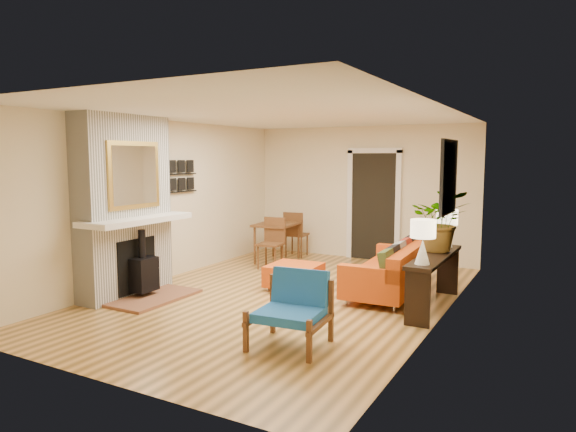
% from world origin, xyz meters
% --- Properties ---
extents(room_shell, '(6.50, 6.50, 6.50)m').
position_xyz_m(room_shell, '(0.60, 2.63, 1.24)').
color(room_shell, tan).
rests_on(room_shell, ground).
extents(fireplace, '(1.09, 1.68, 2.60)m').
position_xyz_m(fireplace, '(-2.00, -1.00, 1.24)').
color(fireplace, white).
rests_on(fireplace, ground).
extents(sofa, '(0.93, 2.02, 0.78)m').
position_xyz_m(sofa, '(1.36, 0.93, 0.34)').
color(sofa, silver).
rests_on(sofa, ground).
extents(ottoman, '(0.78, 0.78, 0.37)m').
position_xyz_m(ottoman, '(-0.04, 0.47, 0.22)').
color(ottoman, silver).
rests_on(ottoman, ground).
extents(blue_chair, '(0.81, 0.80, 0.79)m').
position_xyz_m(blue_chair, '(1.04, -1.58, 0.42)').
color(blue_chair, brown).
rests_on(blue_chair, ground).
extents(dining_table, '(0.83, 1.72, 0.91)m').
position_xyz_m(dining_table, '(-1.24, 2.17, 0.60)').
color(dining_table, brown).
rests_on(dining_table, ground).
extents(console_table, '(0.34, 1.85, 0.72)m').
position_xyz_m(console_table, '(2.07, 0.45, 0.58)').
color(console_table, black).
rests_on(console_table, ground).
extents(lamp_near, '(0.30, 0.30, 0.54)m').
position_xyz_m(lamp_near, '(2.07, -0.23, 1.06)').
color(lamp_near, white).
rests_on(lamp_near, console_table).
extents(lamp_far, '(0.30, 0.30, 0.54)m').
position_xyz_m(lamp_far, '(2.07, 1.13, 1.06)').
color(lamp_far, white).
rests_on(lamp_far, console_table).
extents(houseplant, '(0.91, 0.85, 0.84)m').
position_xyz_m(houseplant, '(2.06, 0.72, 1.15)').
color(houseplant, '#1E5919').
rests_on(houseplant, console_table).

